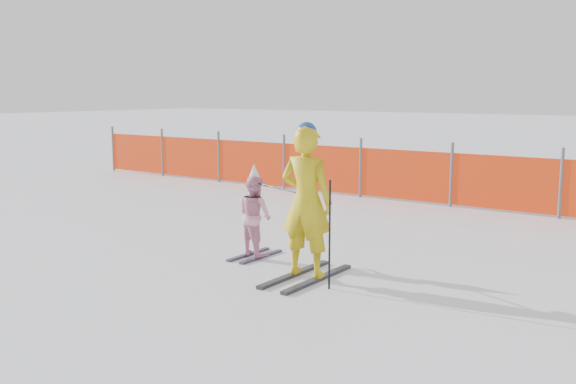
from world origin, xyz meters
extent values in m
plane|color=white|center=(0.00, 0.00, 0.00)|extent=(120.00, 120.00, 0.00)
cube|color=black|center=(0.17, 0.40, 0.02)|extent=(0.09, 1.39, 0.04)
cube|color=black|center=(0.51, 0.40, 0.02)|extent=(0.09, 1.39, 0.04)
imported|color=gold|center=(0.34, 0.40, 0.93)|extent=(0.70, 0.50, 1.78)
sphere|color=navy|center=(0.34, 0.40, 1.75)|extent=(0.23, 0.23, 0.23)
cube|color=black|center=(-0.91, 0.84, 0.01)|extent=(0.09, 0.85, 0.03)
cube|color=black|center=(-0.69, 0.84, 0.01)|extent=(0.09, 0.85, 0.03)
imported|color=#ED9BBD|center=(-0.80, 0.84, 0.57)|extent=(0.60, 0.52, 1.08)
cone|color=white|center=(-0.80, 0.84, 1.14)|extent=(0.19, 0.19, 0.24)
cylinder|color=black|center=(0.79, 0.20, 0.62)|extent=(0.02, 0.02, 1.24)
cylinder|color=black|center=(-0.23, 0.62, 1.01)|extent=(0.91, 0.37, 0.02)
cylinder|color=#595960|center=(-10.12, 6.05, 0.62)|extent=(0.06, 0.06, 1.25)
cylinder|color=#595960|center=(-8.12, 6.05, 0.62)|extent=(0.06, 0.06, 1.25)
cylinder|color=#595960|center=(-6.12, 6.05, 0.62)|extent=(0.06, 0.06, 1.25)
cylinder|color=#595960|center=(-4.12, 6.05, 0.62)|extent=(0.06, 0.06, 1.25)
cylinder|color=#595960|center=(-2.12, 6.05, 0.62)|extent=(0.06, 0.06, 1.25)
cylinder|color=#595960|center=(-0.12, 6.05, 0.62)|extent=(0.06, 0.06, 1.25)
cylinder|color=#595960|center=(1.88, 6.05, 0.62)|extent=(0.06, 0.06, 1.25)
cube|color=#FE3A0D|center=(-2.72, 6.05, 0.55)|extent=(14.80, 0.03, 1.00)
camera|label=1|loc=(4.50, -5.73, 2.20)|focal=40.00mm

